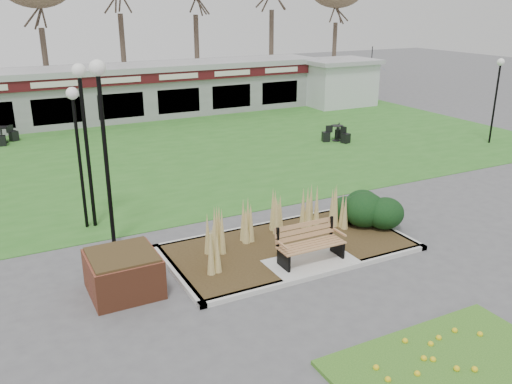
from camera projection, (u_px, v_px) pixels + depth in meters
name	position (u px, v px, depth m)	size (l,w,h in m)	color
ground	(314.00, 268.00, 13.24)	(100.00, 100.00, 0.00)	#515154
lawn	(161.00, 153.00, 23.28)	(34.00, 16.00, 0.02)	#2D6C22
flower_bed	(460.00, 374.00, 9.36)	(4.20, 3.00, 0.16)	#2F611B
planting_bed	(327.00, 226.00, 14.80)	(6.75, 3.40, 1.27)	#372816
park_bench	(309.00, 243.00, 13.25)	(1.70, 0.66, 0.93)	#AE754E
brick_planter	(123.00, 273.00, 12.01)	(1.50, 1.50, 0.95)	brown
food_pavilion	(114.00, 93.00, 29.47)	(24.60, 3.40, 2.90)	gray
service_hut	(338.00, 82.00, 33.69)	(4.40, 3.40, 2.83)	silver
lamp_post_near_left	(102.00, 114.00, 13.32)	(0.40, 0.40, 4.86)	black
lamp_post_mid_left	(76.00, 128.00, 14.66)	(0.33, 0.33, 4.03)	black
lamp_post_mid_right	(83.00, 111.00, 14.61)	(0.38, 0.38, 4.63)	black
lamp_post_far_right	(498.00, 82.00, 24.03)	(0.32, 0.32, 3.82)	black
bistro_set_b	(2.00, 138.00, 24.82)	(1.39, 1.28, 0.74)	black
bistro_set_c	(337.00, 136.00, 25.20)	(1.33, 1.32, 0.73)	black
patio_umbrella	(370.00, 78.00, 34.75)	(2.07, 2.10, 2.39)	black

